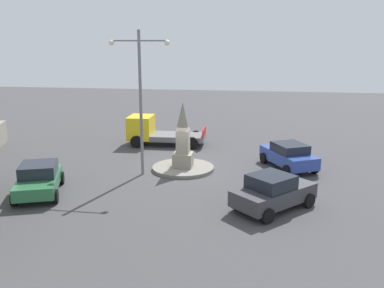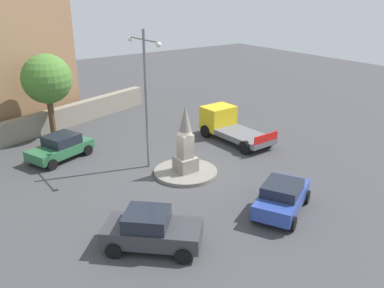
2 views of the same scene
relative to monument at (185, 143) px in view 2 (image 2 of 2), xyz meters
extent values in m
plane|color=#424244|center=(0.00, 0.00, -1.82)|extent=(80.00, 80.00, 0.00)
cylinder|color=gray|center=(0.00, 0.00, -1.72)|extent=(3.51, 3.51, 0.19)
cube|color=gray|center=(0.00, 0.00, -1.23)|extent=(1.07, 1.07, 0.79)
cube|color=gray|center=(0.00, 0.00, -0.17)|extent=(0.70, 0.70, 1.32)
cone|color=gray|center=(0.00, 0.00, 1.29)|extent=(0.77, 0.77, 1.59)
cylinder|color=slate|center=(-2.05, -1.15, 2.03)|extent=(0.16, 0.16, 7.70)
cylinder|color=slate|center=(-2.79, -1.15, 5.33)|extent=(1.47, 0.08, 0.08)
cylinder|color=slate|center=(-1.32, -1.15, 5.33)|extent=(1.47, 0.08, 0.08)
sphere|color=#F2EACC|center=(-3.52, -1.15, 5.23)|extent=(0.28, 0.28, 0.28)
sphere|color=#F2EACC|center=(-0.59, -1.15, 5.23)|extent=(0.28, 0.28, 0.28)
cube|color=#38383D|center=(4.88, -4.98, -1.16)|extent=(3.88, 3.98, 0.68)
cube|color=#1E232D|center=(4.73, -5.14, -0.53)|extent=(2.32, 2.33, 0.58)
cylinder|color=black|center=(5.16, -3.41, -1.50)|extent=(0.60, 0.62, 0.64)
cylinder|color=black|center=(6.43, -4.61, -1.50)|extent=(0.60, 0.62, 0.64)
cylinder|color=black|center=(3.33, -5.36, -1.50)|extent=(0.60, 0.62, 0.64)
cylinder|color=black|center=(4.60, -6.55, -1.50)|extent=(0.60, 0.62, 0.64)
cube|color=#2D6B42|center=(-6.11, -4.88, -1.21)|extent=(2.97, 4.18, 0.57)
cube|color=#1E232D|center=(-6.17, -4.71, -0.64)|extent=(2.15, 2.25, 0.58)
cylinder|color=black|center=(-4.82, -5.83, -1.50)|extent=(0.43, 0.68, 0.64)
cylinder|color=black|center=(-6.48, -6.44, -1.50)|extent=(0.43, 0.68, 0.64)
cylinder|color=black|center=(-5.74, -3.33, -1.50)|extent=(0.43, 0.68, 0.64)
cylinder|color=black|center=(-7.40, -3.94, -1.50)|extent=(0.43, 0.68, 0.64)
cube|color=#2D479E|center=(5.93, 1.25, -1.16)|extent=(3.26, 4.17, 0.67)
cube|color=#1E232D|center=(5.98, 1.15, -0.58)|extent=(2.25, 2.36, 0.49)
cylinder|color=black|center=(4.55, 2.04, -1.50)|extent=(0.49, 0.67, 0.64)
cylinder|color=black|center=(6.08, 2.83, -1.50)|extent=(0.49, 0.67, 0.64)
cylinder|color=black|center=(5.77, -0.33, -1.50)|extent=(0.49, 0.67, 0.64)
cylinder|color=black|center=(7.30, 0.45, -1.50)|extent=(0.49, 0.67, 0.64)
cube|color=yellow|center=(-4.01, 5.57, -0.60)|extent=(1.68, 2.15, 1.60)
cube|color=slate|center=(-1.34, 5.64, -1.22)|extent=(3.77, 2.21, 0.36)
cube|color=red|center=(0.49, 5.70, -0.79)|extent=(0.12, 2.03, 0.50)
cylinder|color=black|center=(-4.04, 4.51, -1.40)|extent=(0.85, 0.30, 0.84)
cylinder|color=black|center=(-4.10, 6.62, -1.40)|extent=(0.85, 0.30, 0.84)
cylinder|color=black|center=(-0.20, 4.62, -1.40)|extent=(0.85, 0.30, 0.84)
cylinder|color=black|center=(-0.26, 6.73, -1.40)|extent=(0.85, 0.30, 0.84)
cube|color=gray|center=(-11.50, -3.79, -1.06)|extent=(6.44, 17.73, 1.52)
cylinder|color=brown|center=(-10.41, -3.90, -0.39)|extent=(0.41, 0.41, 2.86)
sphere|color=#4C7F33|center=(-10.41, -3.90, 2.19)|extent=(3.29, 3.29, 3.29)
camera|label=1|loc=(3.96, -22.20, 5.27)|focal=38.69mm
camera|label=2|loc=(16.95, -11.78, 7.90)|focal=38.34mm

